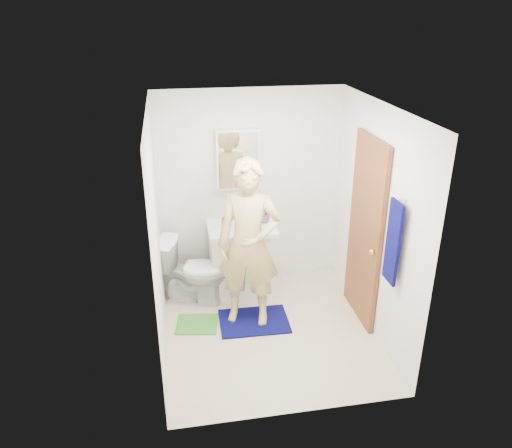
{
  "coord_description": "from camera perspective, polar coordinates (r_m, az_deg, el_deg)",
  "views": [
    {
      "loc": [
        -0.92,
        -4.37,
        3.25
      ],
      "look_at": [
        -0.09,
        0.25,
        1.16
      ],
      "focal_mm": 35.0,
      "sensor_mm": 36.0,
      "label": 1
    }
  ],
  "objects": [
    {
      "name": "floor",
      "position": [
        5.53,
        1.45,
        -12.18
      ],
      "size": [
        2.2,
        2.4,
        0.02
      ],
      "primitive_type": "cube",
      "color": "beige",
      "rests_on": "ground"
    },
    {
      "name": "ceiling",
      "position": [
        4.54,
        1.77,
        13.3
      ],
      "size": [
        2.2,
        2.4,
        0.02
      ],
      "primitive_type": "cube",
      "color": "white",
      "rests_on": "ground"
    },
    {
      "name": "wall_back",
      "position": [
        6.02,
        -0.72,
        4.03
      ],
      "size": [
        2.2,
        0.02,
        2.4
      ],
      "primitive_type": "cube",
      "color": "silver",
      "rests_on": "ground"
    },
    {
      "name": "wall_front",
      "position": [
        3.88,
        5.21,
        -8.07
      ],
      "size": [
        2.2,
        0.02,
        2.4
      ],
      "primitive_type": "cube",
      "color": "silver",
      "rests_on": "ground"
    },
    {
      "name": "wall_left",
      "position": [
        4.83,
        -11.42,
        -1.66
      ],
      "size": [
        0.02,
        2.4,
        2.4
      ],
      "primitive_type": "cube",
      "color": "silver",
      "rests_on": "ground"
    },
    {
      "name": "wall_right",
      "position": [
        5.24,
        13.58,
        0.2
      ],
      "size": [
        0.02,
        2.4,
        2.4
      ],
      "primitive_type": "cube",
      "color": "silver",
      "rests_on": "ground"
    },
    {
      "name": "vanity_cabinet",
      "position": [
        6.05,
        -1.63,
        -4.13
      ],
      "size": [
        0.75,
        0.55,
        0.8
      ],
      "primitive_type": "cube",
      "color": "white",
      "rests_on": "floor"
    },
    {
      "name": "countertop",
      "position": [
        5.87,
        -1.68,
        -0.47
      ],
      "size": [
        0.79,
        0.59,
        0.05
      ],
      "primitive_type": "cube",
      "color": "white",
      "rests_on": "vanity_cabinet"
    },
    {
      "name": "sink_basin",
      "position": [
        5.86,
        -1.68,
        -0.34
      ],
      "size": [
        0.4,
        0.4,
        0.03
      ],
      "primitive_type": "cylinder",
      "color": "white",
      "rests_on": "countertop"
    },
    {
      "name": "faucet",
      "position": [
        5.99,
        -1.94,
        0.97
      ],
      "size": [
        0.03,
        0.03,
        0.12
      ],
      "primitive_type": "cylinder",
      "color": "silver",
      "rests_on": "countertop"
    },
    {
      "name": "medicine_cabinet",
      "position": [
        5.8,
        -2.1,
        7.43
      ],
      "size": [
        0.5,
        0.12,
        0.7
      ],
      "primitive_type": "cube",
      "color": "white",
      "rests_on": "wall_back"
    },
    {
      "name": "mirror_panel",
      "position": [
        5.74,
        -2.01,
        7.25
      ],
      "size": [
        0.46,
        0.01,
        0.66
      ],
      "primitive_type": "cube",
      "color": "white",
      "rests_on": "wall_back"
    },
    {
      "name": "door",
      "position": [
        5.41,
        12.36,
        -0.9
      ],
      "size": [
        0.05,
        0.8,
        2.05
      ],
      "primitive_type": "cube",
      "color": "brown",
      "rests_on": "ground"
    },
    {
      "name": "door_knob",
      "position": [
        5.17,
        13.17,
        -3.15
      ],
      "size": [
        0.07,
        0.07,
        0.07
      ],
      "primitive_type": "sphere",
      "color": "gold",
      "rests_on": "door"
    },
    {
      "name": "towel",
      "position": [
        4.72,
        15.39,
        -2.06
      ],
      "size": [
        0.03,
        0.24,
        0.8
      ],
      "primitive_type": "cube",
      "color": "#08094E",
      "rests_on": "wall_right"
    },
    {
      "name": "towel_hook",
      "position": [
        4.57,
        16.41,
        2.73
      ],
      "size": [
        0.06,
        0.02,
        0.02
      ],
      "primitive_type": "cylinder",
      "rotation": [
        0.0,
        1.57,
        0.0
      ],
      "color": "silver",
      "rests_on": "wall_right"
    },
    {
      "name": "toilet",
      "position": [
        5.88,
        -7.13,
        -5.3
      ],
      "size": [
        0.87,
        0.64,
        0.79
      ],
      "primitive_type": "imported",
      "rotation": [
        0.0,
        0.0,
        1.3
      ],
      "color": "white",
      "rests_on": "floor"
    },
    {
      "name": "bath_mat",
      "position": [
        5.65,
        -0.24,
        -11.04
      ],
      "size": [
        0.77,
        0.56,
        0.02
      ],
      "primitive_type": "cube",
      "rotation": [
        0.0,
        0.0,
        -0.03
      ],
      "color": "#08094E",
      "rests_on": "floor"
    },
    {
      "name": "green_rug",
      "position": [
        5.64,
        -6.75,
        -11.3
      ],
      "size": [
        0.5,
        0.44,
        0.02
      ],
      "primitive_type": "cube",
      "rotation": [
        0.0,
        0.0,
        -0.16
      ],
      "color": "#409030",
      "rests_on": "floor"
    },
    {
      "name": "soap_dispenser",
      "position": [
        5.78,
        -3.54,
        0.37
      ],
      "size": [
        0.1,
        0.1,
        0.18
      ],
      "primitive_type": "imported",
      "rotation": [
        0.0,
        0.0,
        -0.18
      ],
      "color": "#AB5E4F",
      "rests_on": "countertop"
    },
    {
      "name": "toothbrush_cup",
      "position": [
        5.94,
        0.92,
        0.68
      ],
      "size": [
        0.14,
        0.14,
        0.11
      ],
      "primitive_type": "imported",
      "rotation": [
        0.0,
        0.0,
        0.02
      ],
      "color": "#72397D",
      "rests_on": "countertop"
    },
    {
      "name": "man",
      "position": [
        5.21,
        -0.81,
        -2.37
      ],
      "size": [
        0.77,
        0.63,
        1.84
      ],
      "primitive_type": "imported",
      "rotation": [
        0.0,
        0.0,
        -0.32
      ],
      "color": "tan",
      "rests_on": "bath_mat"
    }
  ]
}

